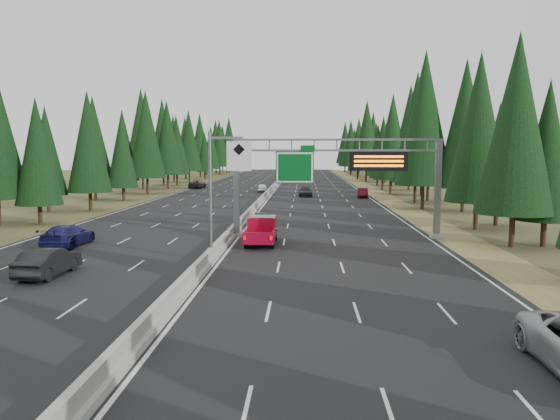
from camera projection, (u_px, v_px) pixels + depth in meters
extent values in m
cube|color=black|center=(269.00, 194.00, 88.49)|extent=(32.00, 260.00, 0.08)
cube|color=olive|center=(379.00, 195.00, 87.70)|extent=(3.60, 260.00, 0.06)
cube|color=#3D411E|center=(160.00, 194.00, 89.28)|extent=(3.60, 260.00, 0.06)
cube|color=gray|center=(269.00, 193.00, 88.47)|extent=(0.70, 260.00, 0.30)
cube|color=gray|center=(269.00, 191.00, 88.42)|extent=(0.30, 260.00, 0.60)
cube|color=slate|center=(236.00, 188.00, 43.35)|extent=(0.45, 0.45, 7.80)
cube|color=gray|center=(237.00, 235.00, 43.74)|extent=(0.90, 0.90, 0.30)
cube|color=slate|center=(438.00, 189.00, 42.65)|extent=(0.45, 0.45, 7.80)
cube|color=gray|center=(436.00, 236.00, 43.04)|extent=(0.90, 0.90, 0.30)
cube|color=slate|center=(337.00, 140.00, 42.60)|extent=(15.85, 0.35, 0.16)
cube|color=slate|center=(337.00, 150.00, 42.69)|extent=(15.85, 0.35, 0.16)
cube|color=#054C19|center=(295.00, 167.00, 42.72)|extent=(3.00, 0.10, 2.50)
cube|color=silver|center=(295.00, 167.00, 42.66)|extent=(2.85, 0.02, 2.35)
cube|color=#054C19|center=(308.00, 148.00, 42.52)|extent=(1.10, 0.10, 0.45)
cube|color=black|center=(378.00, 161.00, 42.33)|extent=(4.50, 0.40, 1.50)
cube|color=orange|center=(379.00, 157.00, 42.08)|extent=(3.80, 0.02, 0.18)
cube|color=orange|center=(379.00, 161.00, 42.11)|extent=(3.80, 0.02, 0.18)
cube|color=orange|center=(379.00, 166.00, 42.15)|extent=(3.80, 0.02, 0.18)
cylinder|color=slate|center=(210.00, 197.00, 33.42)|extent=(0.20, 0.20, 8.00)
cube|color=gray|center=(211.00, 260.00, 33.83)|extent=(0.50, 0.50, 0.20)
cube|color=slate|center=(226.00, 138.00, 33.00)|extent=(2.00, 0.15, 0.15)
cube|color=silver|center=(239.00, 156.00, 32.96)|extent=(1.50, 0.06, 1.80)
cylinder|color=black|center=(512.00, 230.00, 39.24)|extent=(0.40, 0.40, 2.44)
cone|color=black|center=(517.00, 124.00, 38.44)|extent=(5.48, 5.48, 12.79)
cylinder|color=black|center=(543.00, 233.00, 39.56)|extent=(0.40, 0.40, 1.92)
cone|color=black|center=(548.00, 150.00, 38.93)|extent=(4.32, 4.32, 10.08)
cylinder|color=black|center=(476.00, 216.00, 48.22)|extent=(0.40, 0.40, 2.48)
cone|color=black|center=(479.00, 127.00, 47.41)|extent=(5.57, 5.57, 13.01)
cylinder|color=black|center=(496.00, 216.00, 50.87)|extent=(0.40, 0.40, 1.82)
cone|color=black|center=(498.00, 155.00, 50.27)|extent=(4.10, 4.10, 9.56)
cylinder|color=black|center=(422.00, 198.00, 64.53)|extent=(0.40, 0.40, 2.98)
cone|color=black|center=(425.00, 118.00, 63.56)|extent=(6.70, 6.70, 15.64)
cylinder|color=black|center=(463.00, 200.00, 62.74)|extent=(0.40, 0.40, 2.78)
cone|color=black|center=(465.00, 124.00, 61.83)|extent=(6.25, 6.25, 14.58)
cylinder|color=black|center=(415.00, 193.00, 73.38)|extent=(0.40, 0.40, 2.80)
cone|color=black|center=(417.00, 127.00, 72.47)|extent=(6.30, 6.30, 14.70)
cylinder|color=black|center=(428.00, 191.00, 76.81)|extent=(0.40, 0.40, 2.82)
cone|color=black|center=(430.00, 128.00, 75.88)|extent=(6.35, 6.35, 14.83)
cylinder|color=black|center=(391.00, 187.00, 87.54)|extent=(0.40, 0.40, 2.46)
cone|color=black|center=(392.00, 139.00, 86.73)|extent=(5.53, 5.53, 12.89)
cylinder|color=black|center=(421.00, 189.00, 86.83)|extent=(0.40, 0.40, 1.92)
cone|color=black|center=(422.00, 151.00, 86.20)|extent=(4.33, 4.33, 10.10)
cylinder|color=black|center=(382.00, 184.00, 98.95)|extent=(0.40, 0.40, 2.14)
cone|color=black|center=(383.00, 147.00, 98.25)|extent=(4.83, 4.83, 11.26)
cylinder|color=black|center=(409.00, 182.00, 99.01)|extent=(0.40, 0.40, 3.04)
cone|color=black|center=(410.00, 129.00, 98.01)|extent=(6.84, 6.84, 15.96)
cylinder|color=black|center=(377.00, 181.00, 112.92)|extent=(0.40, 0.40, 2.02)
cone|color=black|center=(378.00, 150.00, 112.26)|extent=(4.54, 4.54, 10.59)
cylinder|color=black|center=(392.00, 179.00, 111.08)|extent=(0.40, 0.40, 2.98)
cone|color=black|center=(393.00, 133.00, 110.11)|extent=(6.71, 6.71, 15.65)
cylinder|color=black|center=(366.00, 175.00, 126.18)|extent=(0.40, 0.40, 3.00)
cone|color=black|center=(367.00, 135.00, 125.20)|extent=(6.76, 6.76, 15.77)
cylinder|color=black|center=(385.00, 177.00, 125.25)|extent=(0.40, 0.40, 2.20)
cone|color=black|center=(386.00, 147.00, 124.53)|extent=(4.94, 4.94, 11.53)
cylinder|color=black|center=(357.00, 175.00, 137.33)|extent=(0.40, 0.40, 2.27)
cone|color=black|center=(358.00, 147.00, 136.59)|extent=(5.11, 5.11, 11.93)
cylinder|color=black|center=(376.00, 175.00, 135.67)|extent=(0.40, 0.40, 2.26)
cone|color=black|center=(376.00, 147.00, 134.93)|extent=(5.08, 5.08, 11.86)
cylinder|color=black|center=(358.00, 173.00, 150.38)|extent=(0.40, 0.40, 2.60)
cone|color=black|center=(359.00, 143.00, 149.52)|extent=(5.86, 5.86, 13.67)
cylinder|color=black|center=(372.00, 172.00, 150.23)|extent=(0.40, 0.40, 2.87)
cone|color=black|center=(373.00, 139.00, 149.29)|extent=(6.45, 6.45, 15.05)
cylinder|color=black|center=(350.00, 171.00, 163.37)|extent=(0.40, 0.40, 2.65)
cone|color=black|center=(351.00, 143.00, 162.49)|extent=(5.97, 5.97, 13.93)
cylinder|color=black|center=(369.00, 171.00, 160.84)|extent=(0.40, 0.40, 2.96)
cone|color=black|center=(369.00, 139.00, 159.87)|extent=(6.67, 6.67, 15.56)
cylinder|color=black|center=(352.00, 170.00, 173.34)|extent=(0.40, 0.40, 2.40)
cone|color=black|center=(352.00, 146.00, 172.55)|extent=(5.41, 5.41, 12.62)
cylinder|color=black|center=(359.00, 171.00, 174.26)|extent=(0.40, 0.40, 1.81)
cone|color=black|center=(359.00, 153.00, 173.66)|extent=(4.07, 4.07, 9.49)
cylinder|color=black|center=(345.00, 169.00, 187.88)|extent=(0.40, 0.40, 2.14)
cone|color=black|center=(345.00, 150.00, 187.18)|extent=(4.82, 4.82, 11.24)
cylinder|color=black|center=(359.00, 169.00, 186.58)|extent=(0.40, 0.40, 2.41)
cone|color=black|center=(360.00, 147.00, 185.79)|extent=(5.42, 5.42, 12.64)
cylinder|color=black|center=(345.00, 167.00, 197.81)|extent=(0.40, 0.40, 2.88)
cone|color=black|center=(345.00, 142.00, 196.87)|extent=(6.49, 6.49, 15.13)
cylinder|color=black|center=(354.00, 168.00, 199.06)|extent=(0.40, 0.40, 2.52)
cone|color=black|center=(354.00, 146.00, 198.23)|extent=(5.67, 5.67, 13.23)
cylinder|color=black|center=(40.00, 215.00, 51.33)|extent=(0.40, 0.40, 1.91)
cone|color=black|center=(37.00, 151.00, 50.70)|extent=(4.30, 4.30, 10.02)
cylinder|color=black|center=(91.00, 202.00, 63.39)|extent=(0.40, 0.40, 2.23)
cone|color=black|center=(88.00, 141.00, 62.66)|extent=(5.01, 5.01, 11.68)
cylinder|color=black|center=(49.00, 203.00, 62.75)|extent=(0.40, 0.40, 1.94)
cone|color=black|center=(46.00, 150.00, 62.11)|extent=(4.37, 4.37, 10.19)
cylinder|color=black|center=(124.00, 194.00, 76.97)|extent=(0.40, 0.40, 1.90)
cone|color=black|center=(122.00, 152.00, 76.35)|extent=(4.27, 4.27, 9.96)
cylinder|color=black|center=(95.00, 192.00, 77.64)|extent=(0.40, 0.40, 2.37)
cone|color=black|center=(94.00, 140.00, 76.86)|extent=(5.34, 5.34, 12.45)
cylinder|color=black|center=(147.00, 186.00, 89.33)|extent=(0.40, 0.40, 2.69)
cone|color=black|center=(146.00, 134.00, 88.44)|extent=(6.06, 6.06, 14.13)
cylinder|color=black|center=(124.00, 187.00, 89.76)|extent=(0.40, 0.40, 2.22)
cone|color=black|center=(123.00, 145.00, 89.04)|extent=(5.00, 5.00, 11.66)
cylinder|color=black|center=(168.00, 182.00, 102.94)|extent=(0.40, 0.40, 2.64)
cone|color=black|center=(167.00, 138.00, 102.07)|extent=(5.95, 5.95, 13.87)
cylinder|color=black|center=(143.00, 181.00, 101.20)|extent=(0.40, 0.40, 2.97)
cone|color=black|center=(142.00, 131.00, 100.23)|extent=(6.68, 6.68, 15.58)
cylinder|color=black|center=(177.00, 180.00, 112.38)|extent=(0.40, 0.40, 2.32)
cone|color=black|center=(176.00, 145.00, 111.62)|extent=(5.22, 5.22, 12.17)
cylinder|color=black|center=(164.00, 179.00, 112.58)|extent=(0.40, 0.40, 2.84)
cone|color=black|center=(163.00, 135.00, 111.65)|extent=(6.39, 6.39, 14.92)
cylinder|color=black|center=(189.00, 177.00, 124.78)|extent=(0.40, 0.40, 2.64)
cone|color=black|center=(189.00, 140.00, 123.91)|extent=(5.94, 5.94, 13.86)
cylinder|color=black|center=(174.00, 177.00, 125.35)|extent=(0.40, 0.40, 2.46)
cone|color=black|center=(173.00, 143.00, 124.54)|extent=(5.54, 5.54, 12.93)
cylinder|color=black|center=(205.00, 176.00, 138.34)|extent=(0.40, 0.40, 1.93)
cone|color=black|center=(205.00, 152.00, 137.71)|extent=(4.34, 4.34, 10.14)
cylinder|color=black|center=(186.00, 174.00, 140.31)|extent=(0.40, 0.40, 2.57)
cone|color=black|center=(185.00, 143.00, 139.47)|extent=(5.77, 5.77, 13.47)
cylinder|color=black|center=(211.00, 173.00, 150.93)|extent=(0.40, 0.40, 2.26)
cone|color=black|center=(211.00, 147.00, 150.19)|extent=(5.08, 5.08, 11.85)
cylinder|color=black|center=(200.00, 172.00, 151.72)|extent=(0.40, 0.40, 2.82)
cone|color=black|center=(200.00, 140.00, 150.80)|extent=(6.35, 6.35, 14.81)
cylinder|color=black|center=(220.00, 171.00, 165.16)|extent=(0.40, 0.40, 2.68)
cone|color=black|center=(219.00, 143.00, 164.28)|extent=(6.02, 6.02, 14.04)
cylinder|color=black|center=(207.00, 172.00, 165.06)|extent=(0.40, 0.40, 1.80)
cone|color=black|center=(206.00, 153.00, 164.47)|extent=(4.04, 4.04, 9.43)
cylinder|color=black|center=(227.00, 170.00, 175.92)|extent=(0.40, 0.40, 2.27)
cone|color=black|center=(227.00, 148.00, 175.18)|extent=(5.10, 5.10, 11.90)
cylinder|color=black|center=(216.00, 169.00, 177.67)|extent=(0.40, 0.40, 2.80)
cone|color=black|center=(216.00, 142.00, 176.75)|extent=(6.30, 6.30, 14.70)
cylinder|color=black|center=(229.00, 168.00, 187.08)|extent=(0.40, 0.40, 3.02)
cone|color=black|center=(229.00, 140.00, 186.09)|extent=(6.80, 6.80, 15.86)
cylinder|color=black|center=(220.00, 169.00, 188.97)|extent=(0.40, 0.40, 2.11)
cone|color=black|center=(220.00, 150.00, 188.28)|extent=(4.75, 4.75, 11.08)
cylinder|color=black|center=(232.00, 168.00, 199.37)|extent=(0.40, 0.40, 2.38)
cone|color=black|center=(232.00, 147.00, 198.59)|extent=(5.36, 5.36, 12.51)
cylinder|color=black|center=(223.00, 167.00, 203.16)|extent=(0.40, 0.40, 2.75)
cone|color=black|center=(222.00, 144.00, 202.26)|extent=(6.19, 6.19, 14.43)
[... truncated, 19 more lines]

